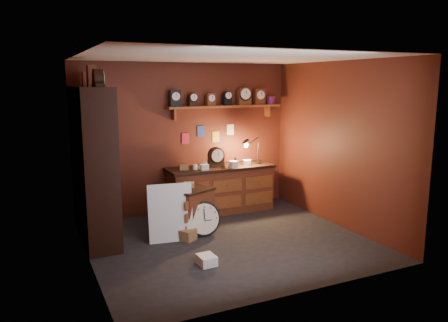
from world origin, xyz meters
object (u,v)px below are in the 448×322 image
(low_cabinet, at_px, (192,208))
(big_round_clock, at_px, (204,219))
(workbench, at_px, (221,186))
(shelving_unit, at_px, (91,158))

(low_cabinet, relative_size, big_round_clock, 1.45)
(low_cabinet, bearing_deg, big_round_clock, -95.17)
(workbench, height_order, big_round_clock, workbench)
(shelving_unit, relative_size, low_cabinet, 3.25)
(shelving_unit, xyz_separation_m, low_cabinet, (1.46, -0.30, -0.87))
(low_cabinet, bearing_deg, workbench, 17.67)
(shelving_unit, distance_m, big_round_clock, 1.93)
(workbench, relative_size, low_cabinet, 2.49)
(shelving_unit, xyz_separation_m, big_round_clock, (1.56, -0.57, -0.99))
(shelving_unit, xyz_separation_m, workbench, (2.33, 0.49, -0.78))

